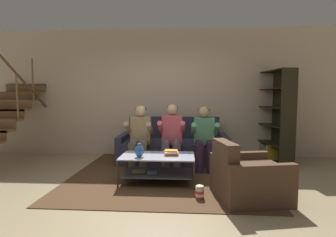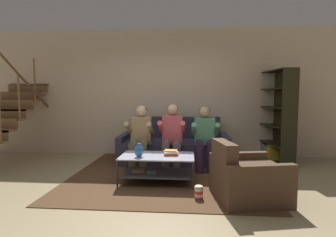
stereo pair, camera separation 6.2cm
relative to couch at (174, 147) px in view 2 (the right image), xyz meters
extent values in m
plane|color=#958462|center=(-0.24, -1.81, -0.30)|extent=(16.80, 16.80, 0.00)
cube|color=#C3AD93|center=(-0.24, 0.65, 1.15)|extent=(8.40, 0.12, 2.90)
cube|color=brown|center=(-3.51, -0.18, 0.79)|extent=(0.96, 0.28, 0.04)
cube|color=brown|center=(-3.51, -0.31, 0.71)|extent=(0.96, 0.02, 0.18)
cube|color=brown|center=(-3.51, 0.10, 0.97)|extent=(0.96, 0.28, 0.04)
cube|color=brown|center=(-3.51, -0.03, 0.90)|extent=(0.96, 0.02, 0.18)
cube|color=brown|center=(-3.51, 0.38, 1.15)|extent=(0.96, 0.28, 0.04)
cube|color=brown|center=(-3.51, 0.25, 1.08)|extent=(0.96, 0.02, 0.18)
cube|color=brown|center=(-3.51, 0.66, 1.34)|extent=(0.96, 0.28, 0.04)
cube|color=brown|center=(-3.51, 0.53, 1.27)|extent=(0.96, 0.02, 0.18)
cylinder|color=brown|center=(-3.07, -1.01, 0.70)|extent=(0.04, 0.04, 0.90)
cylinder|color=brown|center=(-3.07, -0.46, 1.07)|extent=(0.04, 0.04, 0.90)
cylinder|color=brown|center=(-3.07, 0.10, 1.44)|extent=(0.04, 0.04, 0.90)
cylinder|color=brown|center=(-3.07, 0.66, 1.81)|extent=(0.04, 0.04, 0.90)
cylinder|color=brown|center=(-3.07, -0.46, 1.52)|extent=(0.05, 2.25, 1.52)
cube|color=#312F47|center=(0.00, -0.06, -0.07)|extent=(1.97, 0.94, 0.45)
cube|color=#29283C|center=(0.00, 0.32, 0.39)|extent=(1.97, 0.18, 0.47)
cube|color=#312F47|center=(-1.05, -0.06, -0.01)|extent=(0.13, 0.94, 0.57)
cube|color=#312F47|center=(1.05, -0.06, -0.01)|extent=(0.13, 0.94, 0.57)
cylinder|color=brown|center=(-0.71, -0.83, -0.07)|extent=(0.14, 0.14, 0.45)
cylinder|color=brown|center=(-0.51, -0.83, -0.07)|extent=(0.14, 0.14, 0.45)
cylinder|color=brown|center=(-0.71, -0.65, 0.19)|extent=(0.14, 0.42, 0.14)
cylinder|color=brown|center=(-0.51, -0.65, 0.19)|extent=(0.14, 0.42, 0.14)
cube|color=#947A53|center=(-0.61, -0.44, 0.42)|extent=(0.38, 0.22, 0.53)
cylinder|color=#947A53|center=(-0.81, -0.62, 0.47)|extent=(0.09, 0.49, 0.31)
cylinder|color=#947A53|center=(-0.40, -0.62, 0.47)|extent=(0.09, 0.49, 0.31)
sphere|color=tan|center=(-0.61, -0.44, 0.79)|extent=(0.21, 0.21, 0.21)
ellipsoid|color=black|center=(-0.61, -0.42, 0.81)|extent=(0.21, 0.21, 0.13)
cylinder|color=#544850|center=(-0.10, -0.83, -0.07)|extent=(0.14, 0.14, 0.45)
cylinder|color=#544850|center=(0.10, -0.83, -0.07)|extent=(0.14, 0.14, 0.45)
cylinder|color=#544850|center=(-0.10, -0.65, 0.19)|extent=(0.14, 0.42, 0.14)
cylinder|color=#544850|center=(0.10, -0.65, 0.19)|extent=(0.14, 0.42, 0.14)
cube|color=#BA4B52|center=(0.00, -0.44, 0.43)|extent=(0.38, 0.22, 0.56)
cylinder|color=#BA4B52|center=(-0.20, -0.62, 0.49)|extent=(0.09, 0.49, 0.31)
cylinder|color=#BA4B52|center=(0.20, -0.62, 0.49)|extent=(0.09, 0.49, 0.31)
sphere|color=tan|center=(0.00, -0.44, 0.81)|extent=(0.21, 0.21, 0.21)
ellipsoid|color=black|center=(0.00, -0.42, 0.84)|extent=(0.21, 0.21, 0.13)
cylinder|color=#2C1C2F|center=(0.51, -0.83, -0.07)|extent=(0.14, 0.14, 0.45)
cylinder|color=#2C1C2F|center=(0.71, -0.83, -0.07)|extent=(0.14, 0.14, 0.45)
cylinder|color=#2C1C2F|center=(0.51, -0.65, 0.19)|extent=(0.14, 0.42, 0.14)
cylinder|color=#2C1C2F|center=(0.71, -0.65, 0.19)|extent=(0.14, 0.42, 0.14)
cube|color=#4C8762|center=(0.61, -0.44, 0.41)|extent=(0.38, 0.22, 0.51)
cylinder|color=#4C8762|center=(0.40, -0.62, 0.46)|extent=(0.09, 0.49, 0.31)
cylinder|color=#4C8762|center=(0.81, -0.62, 0.46)|extent=(0.09, 0.49, 0.31)
sphere|color=tan|center=(0.61, -0.44, 0.77)|extent=(0.21, 0.21, 0.21)
ellipsoid|color=black|center=(0.61, -0.42, 0.80)|extent=(0.21, 0.21, 0.13)
cube|color=#B0B5CA|center=(-0.18, -1.36, 0.13)|extent=(1.16, 0.67, 0.02)
cube|color=#3E4047|center=(-0.18, -1.36, -0.15)|extent=(1.06, 0.61, 0.02)
cylinder|color=#372729|center=(-0.75, -1.68, -0.08)|extent=(0.03, 0.03, 0.43)
cylinder|color=#372729|center=(0.38, -1.68, -0.08)|extent=(0.03, 0.03, 0.43)
cylinder|color=#372729|center=(-0.75, -1.04, -0.08)|extent=(0.03, 0.03, 0.43)
cylinder|color=#372729|center=(0.38, -1.04, -0.08)|extent=(0.03, 0.03, 0.43)
cube|color=#9F7152|center=(-0.49, -1.38, -0.12)|extent=(0.22, 0.18, 0.03)
cube|color=#6C8FB2|center=(-0.27, -1.40, -0.13)|extent=(0.16, 0.15, 0.02)
cube|color=#472F1C|center=(-0.09, -0.81, -0.30)|extent=(3.17, 3.31, 0.01)
cube|color=#665C55|center=(-0.09, -0.81, -0.29)|extent=(1.74, 1.82, 0.00)
ellipsoid|color=#29548D|center=(-0.45, -1.50, 0.23)|extent=(0.14, 0.14, 0.19)
cylinder|color=#29548D|center=(-0.45, -1.50, 0.33)|extent=(0.06, 0.06, 0.04)
cube|color=orange|center=(0.03, -1.33, 0.14)|extent=(0.23, 0.15, 0.02)
cube|color=#CC3C31|center=(0.04, -1.34, 0.16)|extent=(0.19, 0.16, 0.02)
cube|color=silver|center=(0.03, -1.34, 0.19)|extent=(0.24, 0.20, 0.02)
cube|color=orange|center=(0.03, -1.34, 0.21)|extent=(0.21, 0.15, 0.02)
cube|color=black|center=(2.05, 0.63, 0.65)|extent=(0.32, 0.07, 1.90)
cube|color=black|center=(2.19, -0.36, 0.65)|extent=(0.32, 0.07, 1.90)
cube|color=black|center=(2.27, 0.16, 0.65)|extent=(0.17, 1.01, 1.90)
cube|color=black|center=(2.12, 0.14, -0.29)|extent=(0.45, 1.02, 0.02)
cube|color=black|center=(2.12, 0.14, 0.08)|extent=(0.45, 1.02, 0.02)
cube|color=black|center=(2.12, 0.14, 0.46)|extent=(0.45, 1.02, 0.02)
cube|color=black|center=(2.12, 0.14, 0.84)|extent=(0.45, 1.02, 0.02)
cube|color=black|center=(2.12, 0.14, 1.22)|extent=(0.45, 1.02, 0.02)
cube|color=black|center=(2.12, 0.14, 1.59)|extent=(0.45, 1.02, 0.02)
cube|color=#6F96AB|center=(2.06, 0.59, -0.13)|extent=(0.28, 0.08, 0.30)
cube|color=#8F2C90|center=(2.06, 0.54, -0.13)|extent=(0.26, 0.07, 0.30)
cube|color=orange|center=(2.05, 0.49, -0.14)|extent=(0.25, 0.07, 0.29)
cube|color=#2E57B4|center=(2.06, 0.45, -0.17)|extent=(0.25, 0.06, 0.22)
cube|color=#3C8A50|center=(2.05, 0.40, -0.13)|extent=(0.21, 0.08, 0.30)
cube|color=teal|center=(2.08, 0.35, -0.15)|extent=(0.26, 0.06, 0.27)
cube|color=teal|center=(2.09, 0.31, -0.14)|extent=(0.26, 0.09, 0.27)
cube|color=red|center=(2.08, 0.26, -0.15)|extent=(0.23, 0.07, 0.26)
cube|color=gold|center=(2.11, 0.22, -0.12)|extent=(0.28, 0.07, 0.32)
cube|color=gold|center=(2.10, 0.18, -0.16)|extent=(0.25, 0.07, 0.24)
cube|color=#483222|center=(1.11, -1.95, -0.07)|extent=(0.96, 0.76, 0.46)
cube|color=#483222|center=(0.77, -2.02, 0.32)|extent=(0.28, 0.62, 0.33)
cube|color=#483222|center=(1.18, -2.30, -0.02)|extent=(0.86, 0.28, 0.56)
cube|color=#483222|center=(1.04, -1.60, -0.02)|extent=(0.86, 0.28, 0.56)
cylinder|color=red|center=(0.45, -2.01, -0.28)|extent=(0.11, 0.11, 0.04)
cylinder|color=white|center=(0.45, -2.01, -0.24)|extent=(0.11, 0.11, 0.04)
cylinder|color=red|center=(0.45, -2.01, -0.20)|extent=(0.11, 0.11, 0.04)
cylinder|color=white|center=(0.45, -2.01, -0.16)|extent=(0.11, 0.11, 0.04)
ellipsoid|color=beige|center=(0.45, -2.01, -0.13)|extent=(0.11, 0.11, 0.04)
camera|label=1|loc=(0.26, -5.42, 1.06)|focal=28.00mm
camera|label=2|loc=(0.32, -5.42, 1.06)|focal=28.00mm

